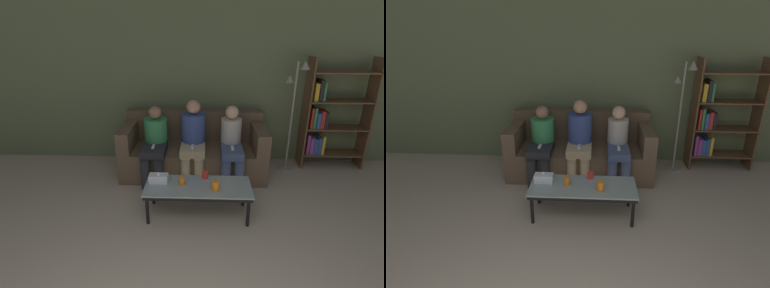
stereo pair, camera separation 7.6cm
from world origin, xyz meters
TOP-DOWN VIEW (x-y plane):
  - wall_back at (0.00, 4.20)m, footprint 12.00×0.06m
  - couch at (0.00, 3.68)m, footprint 2.10×0.89m
  - coffee_table at (0.09, 2.52)m, footprint 1.23×0.52m
  - cup_near_left at (0.29, 2.43)m, footprint 0.08×0.08m
  - cup_near_right at (0.17, 2.71)m, footprint 0.07×0.07m
  - cup_far_center at (-0.10, 2.54)m, footprint 0.07×0.07m
  - tissue_box at (-0.38, 2.59)m, footprint 0.22×0.12m
  - bookshelf at (2.05, 3.97)m, footprint 0.96×0.32m
  - standing_lamp at (1.48, 3.83)m, footprint 0.31×0.26m
  - seated_person_left_end at (-0.55, 3.44)m, footprint 0.33×0.71m
  - seated_person_mid_left at (0.00, 3.48)m, footprint 0.34×0.67m
  - seated_person_mid_right at (0.55, 3.43)m, footprint 0.31×0.70m

SIDE VIEW (x-z plane):
  - couch at x=0.00m, z-range -0.12..0.78m
  - coffee_table at x=0.09m, z-range 0.15..0.54m
  - cup_near_right at x=0.17m, z-range 0.39..0.48m
  - cup_far_center at x=-0.10m, z-range 0.39..0.48m
  - tissue_box at x=-0.38m, z-range 0.37..0.51m
  - cup_near_left at x=0.29m, z-range 0.39..0.50m
  - seated_person_mid_right at x=0.55m, z-range 0.03..1.10m
  - seated_person_left_end at x=-0.55m, z-range 0.04..1.10m
  - seated_person_mid_left at x=0.00m, z-range 0.04..1.19m
  - bookshelf at x=2.05m, z-range -0.06..1.64m
  - standing_lamp at x=1.48m, z-range 0.19..1.85m
  - wall_back at x=0.00m, z-range 0.00..2.60m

